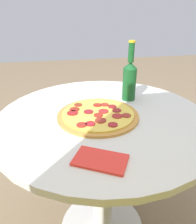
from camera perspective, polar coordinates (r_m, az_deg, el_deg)
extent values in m
cylinder|color=silver|center=(1.10, 1.15, -17.16)|extent=(0.10, 0.10, 0.65)
cylinder|color=silver|center=(0.90, 1.34, -1.36)|extent=(0.87, 0.87, 0.02)
cylinder|color=#B77F3D|center=(0.87, 0.00, -0.88)|extent=(0.32, 0.32, 0.01)
cylinder|color=#E0BC4C|center=(0.87, 0.00, -0.41)|extent=(0.29, 0.29, 0.01)
cylinder|color=maroon|center=(0.93, 1.79, 1.93)|extent=(0.03, 0.03, 0.00)
cylinder|color=maroon|center=(0.78, 3.89, -3.33)|extent=(0.04, 0.04, 0.00)
cylinder|color=maroon|center=(0.84, 5.04, -1.03)|extent=(0.04, 0.04, 0.00)
cylinder|color=maroon|center=(0.90, -6.19, 0.69)|extent=(0.04, 0.04, 0.00)
cylinder|color=maroon|center=(0.85, 7.42, -0.89)|extent=(0.04, 0.04, 0.00)
cylinder|color=maroon|center=(0.81, 0.67, -2.21)|extent=(0.04, 0.04, 0.00)
cylinder|color=maroon|center=(0.88, 1.67, 0.21)|extent=(0.04, 0.04, 0.00)
cylinder|color=maroon|center=(0.92, 3.73, 1.44)|extent=(0.04, 0.04, 0.00)
cylinder|color=maroon|center=(0.87, -6.66, -0.38)|extent=(0.04, 0.04, 0.00)
cylinder|color=maroon|center=(0.89, 4.91, 0.44)|extent=(0.04, 0.04, 0.00)
cylinder|color=maroon|center=(0.94, -5.22, 1.88)|extent=(0.03, 0.03, 0.00)
cylinder|color=maroon|center=(0.78, -4.30, -3.36)|extent=(0.04, 0.04, 0.00)
cylinder|color=maroon|center=(0.93, -0.17, 1.83)|extent=(0.04, 0.04, 0.00)
cylinder|color=maroon|center=(0.85, 0.09, -0.84)|extent=(0.04, 0.04, 0.00)
cylinder|color=maroon|center=(0.79, -2.03, -3.06)|extent=(0.04, 0.04, 0.00)
cylinder|color=maroon|center=(0.87, -2.51, 0.10)|extent=(0.04, 0.04, 0.00)
cylinder|color=#144C23|center=(1.02, 8.14, 7.20)|extent=(0.06, 0.06, 0.15)
cone|color=#144C23|center=(0.99, 8.47, 11.99)|extent=(0.06, 0.06, 0.03)
cylinder|color=#144C23|center=(0.98, 8.69, 15.14)|extent=(0.03, 0.03, 0.08)
cylinder|color=gold|center=(0.97, 8.88, 17.78)|extent=(0.03, 0.03, 0.01)
cube|color=red|center=(0.64, 0.63, -12.42)|extent=(0.18, 0.15, 0.01)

